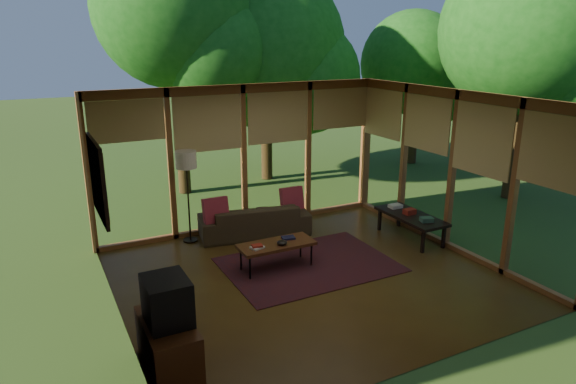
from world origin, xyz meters
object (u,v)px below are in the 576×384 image
media_cabinet (169,346)px  coffee_table (276,245)px  television (167,300)px  side_console (411,217)px  floor_lamp (186,165)px  sofa (254,220)px

media_cabinet → coffee_table: 2.83m
media_cabinet → television: 0.55m
coffee_table → side_console: side_console is taller
television → floor_lamp: 3.78m
media_cabinet → floor_lamp: bearing=69.8°
sofa → floor_lamp: 1.62m
media_cabinet → floor_lamp: 3.91m
sofa → coffee_table: 1.51m
media_cabinet → coffee_table: media_cabinet is taller
sofa → media_cabinet: size_ratio=1.99×
media_cabinet → television: (0.02, 0.00, 0.55)m
floor_lamp → coffee_table: (0.88, -1.72, -1.01)m
television → floor_lamp: floor_lamp is taller
media_cabinet → television: bearing=0.0°
floor_lamp → television: bearing=-109.9°
floor_lamp → side_console: floor_lamp is taller
sofa → television: television is taller
floor_lamp → coffee_table: size_ratio=1.38×
sofa → side_console: (2.43, -1.47, 0.12)m
sofa → floor_lamp: floor_lamp is taller
television → media_cabinet: bearing=180.0°
floor_lamp → coffee_table: 2.18m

